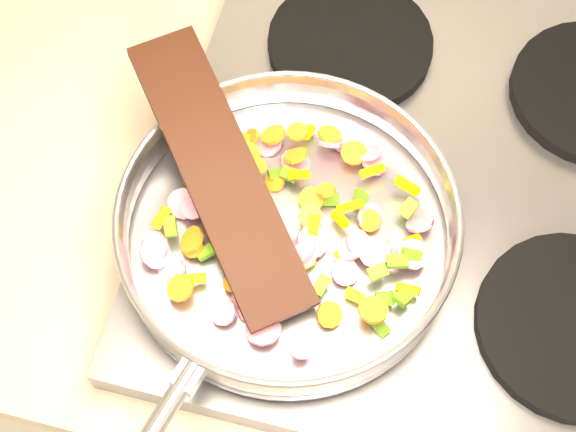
# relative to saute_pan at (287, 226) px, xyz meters

# --- Properties ---
(cooktop) EXTENTS (0.60, 0.60, 0.04)m
(cooktop) POSITION_rel_saute_pan_xyz_m (0.15, 0.12, -0.07)
(cooktop) COLOR #939399
(cooktop) RESTS_ON counter_top
(grate_fl) EXTENTS (0.19, 0.19, 0.02)m
(grate_fl) POSITION_rel_saute_pan_xyz_m (0.01, -0.02, -0.04)
(grate_fl) COLOR black
(grate_fl) RESTS_ON cooktop
(grate_fr) EXTENTS (0.19, 0.19, 0.02)m
(grate_fr) POSITION_rel_saute_pan_xyz_m (0.29, -0.02, -0.04)
(grate_fr) COLOR black
(grate_fr) RESTS_ON cooktop
(grate_bl) EXTENTS (0.19, 0.19, 0.02)m
(grate_bl) POSITION_rel_saute_pan_xyz_m (0.01, 0.26, -0.04)
(grate_bl) COLOR black
(grate_bl) RESTS_ON cooktop
(saute_pan) EXTENTS (0.37, 0.53, 0.06)m
(saute_pan) POSITION_rel_saute_pan_xyz_m (0.00, 0.00, 0.00)
(saute_pan) COLOR #9E9EA5
(saute_pan) RESTS_ON grate_fl
(vegetable_heap) EXTENTS (0.28, 0.28, 0.04)m
(vegetable_heap) POSITION_rel_saute_pan_xyz_m (-0.01, 0.01, -0.01)
(vegetable_heap) COLOR #EED903
(vegetable_heap) RESTS_ON saute_pan
(wooden_spatula) EXTENTS (0.25, 0.28, 0.07)m
(wooden_spatula) POSITION_rel_saute_pan_xyz_m (-0.07, 0.03, 0.02)
(wooden_spatula) COLOR black
(wooden_spatula) RESTS_ON saute_pan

